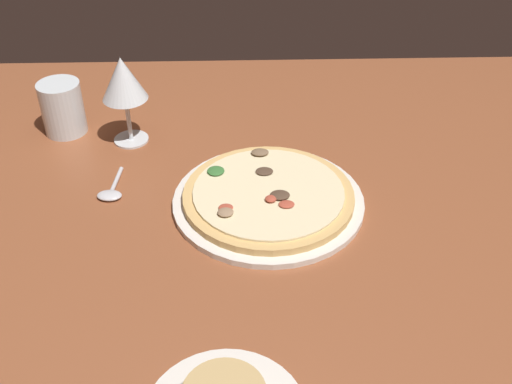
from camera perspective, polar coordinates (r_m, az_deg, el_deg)
name	(u,v)px	position (r cm, az deg, el deg)	size (l,w,h in cm)	color
dining_table	(243,221)	(98.12, -1.24, -2.65)	(150.00, 110.00, 4.00)	brown
pizza_main	(269,198)	(97.54, 1.23, -0.52)	(30.18, 30.18, 3.38)	silver
wine_glass_far	(124,81)	(110.30, -12.02, 9.94)	(7.96, 7.96, 16.30)	silver
water_glass	(64,111)	(119.75, -17.24, 7.15)	(7.71, 7.71, 9.79)	silver
spoon	(112,192)	(102.65, -13.08, 0.01)	(4.26, 9.46, 1.00)	silver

